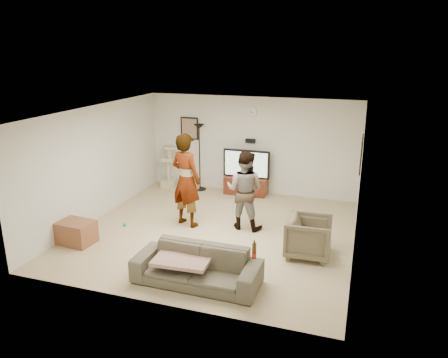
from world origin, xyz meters
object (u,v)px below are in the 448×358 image
(armchair, at_px, (309,237))
(side_table, at_px, (76,232))
(person_right, at_px, (244,190))
(beer_bottle, at_px, (254,251))
(sofa, at_px, (197,266))
(tv_stand, at_px, (246,185))
(tv, at_px, (246,164))
(floor_lamp, at_px, (200,158))
(cat_tree, at_px, (168,166))
(person_left, at_px, (186,180))

(armchair, distance_m, side_table, 4.45)
(person_right, height_order, beer_bottle, person_right)
(sofa, height_order, side_table, sofa)
(tv_stand, distance_m, person_right, 2.26)
(tv, height_order, sofa, tv)
(floor_lamp, height_order, person_right, floor_lamp)
(floor_lamp, height_order, armchair, floor_lamp)
(floor_lamp, relative_size, cat_tree, 1.53)
(person_right, height_order, side_table, person_right)
(floor_lamp, xyz_separation_m, person_left, (0.60, -2.30, 0.12))
(floor_lamp, height_order, sofa, floor_lamp)
(tv, relative_size, person_right, 0.73)
(beer_bottle, relative_size, armchair, 0.31)
(floor_lamp, xyz_separation_m, side_table, (-1.08, -3.83, -0.66))
(tv_stand, relative_size, tv, 0.91)
(sofa, relative_size, side_table, 3.07)
(tv_stand, height_order, tv, tv)
(tv, relative_size, person_left, 0.60)
(tv_stand, bearing_deg, armchair, -56.06)
(sofa, xyz_separation_m, side_table, (-2.78, 0.65, -0.08))
(tv, height_order, armchair, tv)
(sofa, distance_m, armchair, 2.21)
(sofa, bearing_deg, floor_lamp, 111.41)
(person_right, xyz_separation_m, armchair, (1.46, -0.87, -0.46))
(person_left, distance_m, person_right, 1.24)
(tv_stand, xyz_separation_m, cat_tree, (-2.18, -0.08, 0.35))
(floor_lamp, distance_m, person_left, 2.38)
(person_right, bearing_deg, tv, -71.53)
(tv_stand, relative_size, floor_lamp, 0.62)
(person_right, bearing_deg, person_left, 14.80)
(person_left, bearing_deg, tv_stand, -86.80)
(cat_tree, xyz_separation_m, armchair, (4.19, -2.90, -0.21))
(tv, xyz_separation_m, cat_tree, (-2.18, -0.08, -0.24))
(cat_tree, bearing_deg, sofa, -59.57)
(floor_lamp, distance_m, sofa, 4.83)
(tv, bearing_deg, floor_lamp, -178.20)
(side_table, bearing_deg, sofa, -13.13)
(floor_lamp, bearing_deg, tv, 1.80)
(beer_bottle, height_order, armchair, beer_bottle)
(sofa, bearing_deg, tv, 96.04)
(sofa, bearing_deg, tv_stand, 96.04)
(person_left, relative_size, sofa, 0.98)
(person_left, bearing_deg, sofa, 135.94)
(side_table, bearing_deg, armchair, 11.58)
(tv_stand, relative_size, side_table, 1.65)
(beer_bottle, bearing_deg, tv, 106.89)
(tv_stand, relative_size, person_right, 0.66)
(floor_lamp, bearing_deg, person_right, -48.78)
(person_left, bearing_deg, person_right, -150.09)
(beer_bottle, relative_size, side_table, 0.37)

